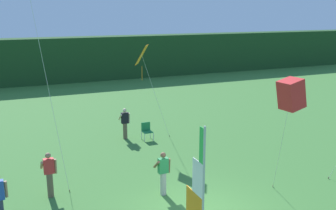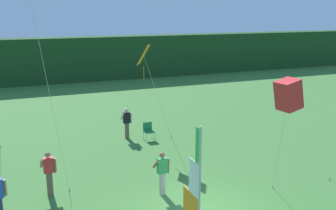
% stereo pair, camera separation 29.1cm
% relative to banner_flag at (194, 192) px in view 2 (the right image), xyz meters
% --- Properties ---
extents(distant_treeline, '(80.00, 2.40, 4.07)m').
position_rel_banner_flag_xyz_m(distant_treeline, '(1.01, 28.32, 0.27)').
color(distant_treeline, '#1E421E').
rests_on(distant_treeline, ground).
extents(banner_flag, '(0.06, 1.03, 3.69)m').
position_rel_banner_flag_xyz_m(banner_flag, '(0.00, 0.00, 0.00)').
color(banner_flag, '#B7B7BC').
rests_on(banner_flag, ground).
extents(person_near_banner, '(0.55, 0.48, 1.62)m').
position_rel_banner_flag_xyz_m(person_near_banner, '(1.02, 10.08, -0.91)').
color(person_near_banner, brown).
rests_on(person_near_banner, ground).
extents(person_far_left, '(0.55, 0.48, 1.67)m').
position_rel_banner_flag_xyz_m(person_far_left, '(-3.37, 4.90, -0.88)').
color(person_far_left, brown).
rests_on(person_far_left, ground).
extents(person_far_right, '(0.55, 0.48, 1.62)m').
position_rel_banner_flag_xyz_m(person_far_right, '(0.42, 3.47, -0.91)').
color(person_far_right, '#B7B2A3').
rests_on(person_far_right, ground).
extents(folding_chair, '(0.51, 0.51, 0.89)m').
position_rel_banner_flag_xyz_m(folding_chair, '(2.00, 9.51, -1.26)').
color(folding_chair, '#BCBCC1').
rests_on(folding_chair, ground).
extents(kite_orange_diamond_2, '(1.95, 0.96, 4.88)m').
position_rel_banner_flag_xyz_m(kite_orange_diamond_2, '(1.80, 9.42, 2.51)').
color(kite_orange_diamond_2, brown).
rests_on(kite_orange_diamond_2, ground).
extents(kite_red_box_4, '(2.43, 3.27, 4.81)m').
position_rel_banner_flag_xyz_m(kite_red_box_4, '(2.41, -0.59, 2.59)').
color(kite_red_box_4, brown).
rests_on(kite_red_box_4, ground).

